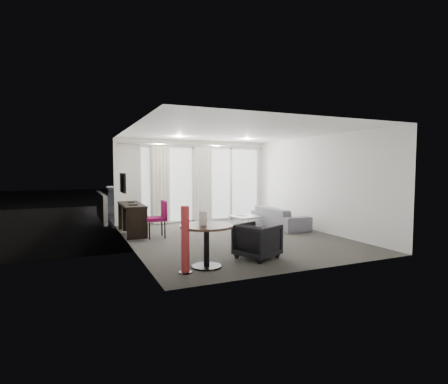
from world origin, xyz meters
name	(u,v)px	position (x,y,z in m)	size (l,w,h in m)	color
floor	(234,238)	(0.00, 0.00, 0.00)	(5.00, 6.00, 0.00)	#3D3B36
ceiling	(234,132)	(0.00, 0.00, 2.60)	(5.00, 6.00, 0.00)	white
wall_left	(130,188)	(-2.50, 0.00, 1.30)	(0.00, 6.00, 2.60)	silver
wall_right	(316,184)	(2.50, 0.00, 1.30)	(0.00, 6.00, 2.60)	silver
wall_front	(311,194)	(0.00, -3.00, 1.30)	(5.00, 0.00, 2.60)	silver
window_panel	(203,184)	(0.30, 2.98, 1.20)	(4.00, 0.02, 2.38)	white
window_frame	(203,184)	(0.30, 2.97, 1.20)	(4.10, 0.06, 2.44)	white
curtain_left	(160,185)	(-1.15, 2.82, 1.20)	(0.60, 0.20, 2.38)	silver
curtain_right	(203,184)	(0.25, 2.82, 1.20)	(0.60, 0.20, 2.38)	silver
curtain_track	(196,145)	(0.00, 2.82, 2.45)	(4.80, 0.04, 0.04)	#B2B2B7
downlight_a	(179,137)	(-0.90, 1.60, 2.59)	(0.12, 0.12, 0.02)	#FFE0B2
downlight_b	(247,139)	(1.20, 1.60, 2.59)	(0.12, 0.12, 0.02)	#FFE0B2
desk	(132,219)	(-2.22, 1.59, 0.39)	(0.52, 1.68, 0.79)	black
tv	(123,183)	(-2.46, 1.45, 1.35)	(0.05, 0.80, 0.50)	black
desk_chair	(156,219)	(-1.76, 0.80, 0.46)	(0.50, 0.47, 0.92)	maroon
round_table	(207,246)	(-1.54, -2.13, 0.37)	(0.93, 0.93, 0.75)	#3D281D
menu_card	(203,227)	(-1.62, -2.17, 0.72)	(0.13, 0.02, 0.24)	white
red_lamp	(185,240)	(-1.98, -2.30, 0.55)	(0.22, 0.22, 1.11)	#A92B2E
tub_armchair	(258,241)	(-0.42, -1.95, 0.33)	(0.71, 0.73, 0.67)	black
coffee_table	(245,222)	(0.95, 1.23, 0.17)	(0.74, 0.74, 0.33)	gray
remote	(240,215)	(0.86, 1.36, 0.36)	(0.05, 0.17, 0.02)	black
magazine	(242,215)	(0.91, 1.36, 0.36)	(0.23, 0.29, 0.02)	gray
sofa	(280,217)	(1.87, 0.83, 0.30)	(2.03, 0.79, 0.59)	slate
terrace_slab	(189,216)	(0.30, 4.50, -0.06)	(5.60, 3.00, 0.12)	#4D4D50
rattan_chair_a	(217,204)	(1.10, 3.70, 0.45)	(0.61, 0.61, 0.89)	brown
rattan_chair_b	(230,203)	(1.75, 4.02, 0.42)	(0.58, 0.58, 0.85)	brown
rattan_table	(228,207)	(1.73, 4.12, 0.26)	(0.52, 0.52, 0.52)	brown
balustrade	(178,198)	(0.30, 5.95, 0.50)	(5.50, 0.06, 1.05)	#B2B2B7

